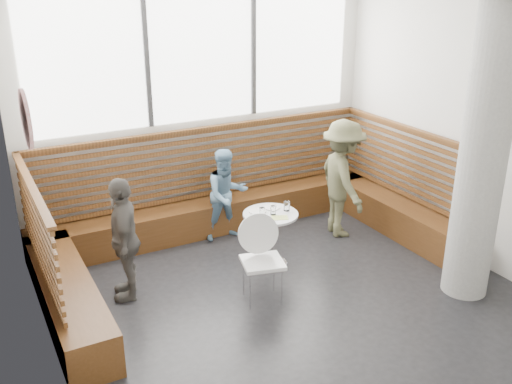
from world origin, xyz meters
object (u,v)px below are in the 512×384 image
cafe_chair (259,252)px  child_left (124,239)px  child_back (227,195)px  cafe_table (270,228)px  concrete_column (483,157)px  adult_man (342,179)px

cafe_chair → child_left: (-1.28, 0.73, 0.14)m
child_back → child_left: child_left is taller
cafe_chair → child_back: bearing=91.4°
cafe_table → child_back: 0.96m
cafe_chair → child_back: 1.59m
concrete_column → child_back: bearing=125.3°
child_left → cafe_table: bearing=102.6°
cafe_chair → child_back: child_back is taller
cafe_chair → adult_man: (1.79, 0.93, 0.25)m
child_back → child_left: bearing=-154.9°
concrete_column → child_left: bearing=153.4°
cafe_chair → adult_man: bearing=41.6°
concrete_column → cafe_table: (-1.66, 1.59, -1.10)m
cafe_chair → child_left: size_ratio=0.68×
adult_man → child_left: bearing=106.3°
concrete_column → child_left: (-3.42, 1.71, -0.90)m
concrete_column → adult_man: concrete_column is taller
adult_man → child_back: adult_man is taller
cafe_chair → child_back: size_ratio=0.76×
child_back → child_left: 1.82m
child_left → cafe_chair: bearing=76.9°
cafe_table → child_left: child_left is taller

